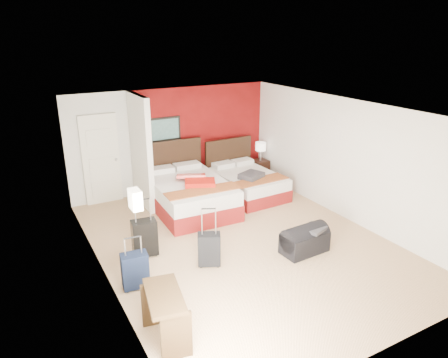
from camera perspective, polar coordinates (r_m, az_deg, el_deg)
ground at (r=7.91m, az=2.34°, el=-8.66°), size 6.50×6.50×0.00m
room_walls at (r=8.07m, az=-11.41°, el=1.29°), size 5.02×6.52×2.50m
red_accent_panel at (r=10.46m, az=-3.24°, el=5.85°), size 3.50×0.04×2.50m
partition_wall at (r=9.28m, az=-11.33°, el=3.68°), size 0.12×1.20×2.50m
entry_door at (r=9.71m, az=-16.54°, el=2.57°), size 0.82×0.06×2.05m
bed_left at (r=9.17m, az=-4.71°, el=-2.27°), size 1.63×2.26×0.66m
bed_right at (r=9.96m, az=3.30°, el=-0.76°), size 1.34×1.86×0.54m
red_suitcase_open at (r=8.99m, az=-3.94°, el=-0.09°), size 0.93×1.05×0.11m
jacket_bundle at (r=9.56m, az=3.79°, el=0.46°), size 0.64×0.58×0.12m
nightstand at (r=11.05m, az=4.97°, el=1.27°), size 0.39×0.39×0.53m
table_lamp at (r=10.90m, az=5.04°, el=3.80°), size 0.29×0.29×0.48m
suitcase_black at (r=7.46m, az=-10.84°, el=-8.11°), size 0.46×0.32×0.64m
suitcase_charcoal at (r=7.06m, az=-2.05°, el=-9.80°), size 0.44×0.37×0.56m
suitcase_navy at (r=6.65m, az=-12.11°, el=-12.36°), size 0.43×0.29×0.55m
duffel_bag at (r=7.62m, az=11.01°, el=-8.40°), size 0.86×0.49×0.43m
jacket_draped at (r=7.57m, az=12.25°, el=-6.66°), size 0.50×0.46×0.05m
desk at (r=5.57m, az=-8.06°, el=-18.28°), size 0.57×0.91×0.70m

